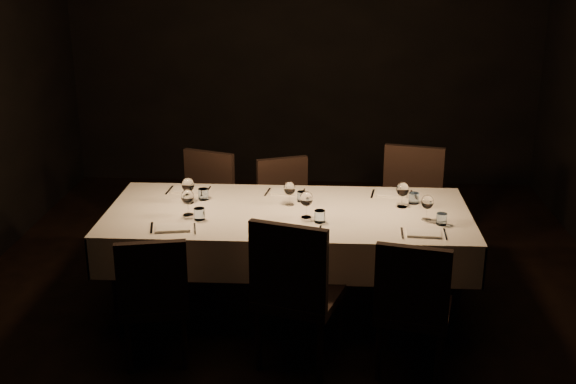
# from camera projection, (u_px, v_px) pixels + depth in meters

# --- Properties ---
(room) EXTENTS (5.01, 6.01, 3.01)m
(room) POSITION_uv_depth(u_px,v_px,m) (288.00, 107.00, 4.78)
(room) COLOR black
(room) RESTS_ON ground
(dining_table) EXTENTS (2.52, 1.12, 0.76)m
(dining_table) POSITION_uv_depth(u_px,v_px,m) (288.00, 221.00, 5.04)
(dining_table) COLOR black
(dining_table) RESTS_ON ground
(chair_near_left) EXTENTS (0.50, 0.50, 0.87)m
(chair_near_left) POSITION_uv_depth(u_px,v_px,m) (154.00, 294.00, 4.42)
(chair_near_left) COLOR black
(chair_near_left) RESTS_ON ground
(place_setting_near_left) EXTENTS (0.35, 0.41, 0.18)m
(place_setting_near_left) POSITION_uv_depth(u_px,v_px,m) (186.00, 210.00, 4.82)
(place_setting_near_left) COLOR beige
(place_setting_near_left) RESTS_ON dining_table
(chair_near_center) EXTENTS (0.60, 0.60, 1.00)m
(chair_near_center) POSITION_uv_depth(u_px,v_px,m) (295.00, 288.00, 4.37)
(chair_near_center) COLOR black
(chair_near_center) RESTS_ON ground
(place_setting_near_center) EXTENTS (0.34, 0.41, 0.19)m
(place_setting_near_center) POSITION_uv_depth(u_px,v_px,m) (307.00, 212.00, 4.78)
(place_setting_near_center) COLOR beige
(place_setting_near_center) RESTS_ON dining_table
(chair_near_right) EXTENTS (0.52, 0.52, 0.90)m
(chair_near_right) POSITION_uv_depth(u_px,v_px,m) (413.00, 302.00, 4.29)
(chair_near_right) COLOR black
(chair_near_right) RESTS_ON ground
(place_setting_near_right) EXTENTS (0.32, 0.40, 0.18)m
(place_setting_near_right) POSITION_uv_depth(u_px,v_px,m) (430.00, 215.00, 4.74)
(place_setting_near_right) COLOR beige
(place_setting_near_right) RESTS_ON dining_table
(chair_far_left) EXTENTS (0.57, 0.57, 0.93)m
(chair_far_left) POSITION_uv_depth(u_px,v_px,m) (204.00, 203.00, 5.89)
(chair_far_left) COLOR black
(chair_far_left) RESTS_ON ground
(place_setting_far_left) EXTENTS (0.34, 0.41, 0.19)m
(place_setting_far_left) POSITION_uv_depth(u_px,v_px,m) (192.00, 189.00, 5.23)
(place_setting_far_left) COLOR beige
(place_setting_far_left) RESTS_ON dining_table
(chair_far_center) EXTENTS (0.55, 0.55, 0.88)m
(chair_far_center) POSITION_uv_depth(u_px,v_px,m) (286.00, 208.00, 5.86)
(chair_far_center) COLOR black
(chair_far_center) RESTS_ON ground
(place_setting_far_center) EXTENTS (0.32, 0.40, 0.17)m
(place_setting_far_center) POSITION_uv_depth(u_px,v_px,m) (291.00, 192.00, 5.20)
(place_setting_far_center) COLOR beige
(place_setting_far_center) RESTS_ON dining_table
(chair_far_right) EXTENTS (0.57, 0.57, 1.00)m
(chair_far_right) POSITION_uv_depth(u_px,v_px,m) (410.00, 205.00, 5.76)
(chair_far_right) COLOR black
(chair_far_right) RESTS_ON ground
(place_setting_far_right) EXTENTS (0.34, 0.41, 0.18)m
(place_setting_far_right) POSITION_uv_depth(u_px,v_px,m) (402.00, 193.00, 5.15)
(place_setting_far_right) COLOR beige
(place_setting_far_right) RESTS_ON dining_table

